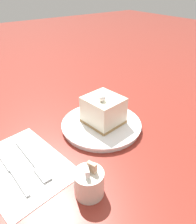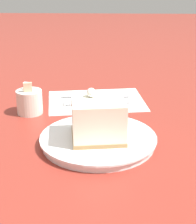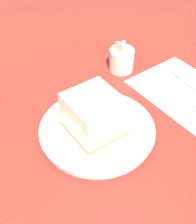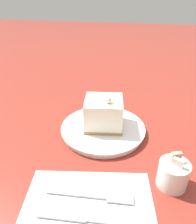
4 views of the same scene
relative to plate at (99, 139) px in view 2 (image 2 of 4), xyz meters
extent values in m
plane|color=maroon|center=(0.00, 0.00, -0.01)|extent=(4.00, 4.00, 0.00)
cylinder|color=white|center=(0.00, 0.00, 0.00)|extent=(0.23, 0.23, 0.02)
cylinder|color=white|center=(0.00, 0.00, 0.01)|extent=(0.23, 0.23, 0.00)
cube|color=#AD8451|center=(-0.01, 0.00, 0.01)|extent=(0.11, 0.11, 0.01)
cube|color=white|center=(-0.01, 0.00, 0.05)|extent=(0.11, 0.11, 0.07)
sphere|color=white|center=(0.01, 0.01, 0.10)|extent=(0.02, 0.02, 0.02)
cube|color=white|center=(0.24, 0.01, -0.01)|extent=(0.21, 0.27, 0.00)
cube|color=#B2B2B7|center=(0.22, -0.02, 0.00)|extent=(0.02, 0.12, 0.00)
cube|color=#B2B2B7|center=(0.22, 0.07, 0.00)|extent=(0.03, 0.05, 0.00)
cube|color=#B2B2B7|center=(0.27, -0.03, 0.00)|extent=(0.02, 0.09, 0.00)
cube|color=#B2B2B7|center=(0.27, 0.06, 0.00)|extent=(0.01, 0.09, 0.00)
cylinder|color=silver|center=(0.16, 0.17, 0.02)|extent=(0.06, 0.06, 0.06)
cube|color=#D8B28C|center=(0.15, 0.17, 0.06)|extent=(0.01, 0.02, 0.02)
cube|color=white|center=(0.16, 0.17, 0.06)|extent=(0.02, 0.02, 0.02)
camera|label=1|loc=(0.32, 0.42, 0.37)|focal=35.00mm
camera|label=2|loc=(-0.68, -0.02, 0.33)|focal=60.00mm
camera|label=3|loc=(-0.21, -0.38, 0.46)|focal=50.00mm
camera|label=4|loc=(0.50, 0.08, 0.35)|focal=35.00mm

